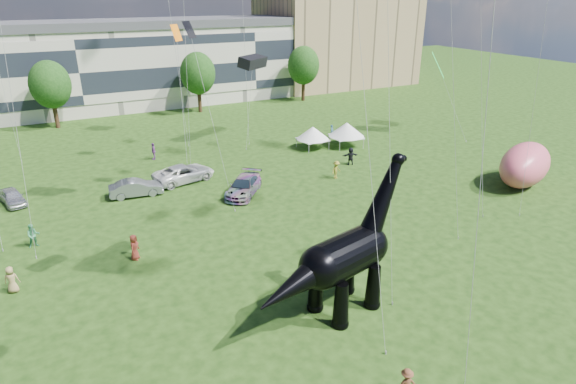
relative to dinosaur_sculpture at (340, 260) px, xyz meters
name	(u,v)px	position (x,y,z in m)	size (l,w,h in m)	color
ground	(359,322)	(0.44, -1.45, -3.38)	(220.00, 220.00, 0.00)	#16330C
terrace_row	(76,71)	(-7.56, 60.55, 2.62)	(78.00, 11.00, 12.00)	beige
apartment_block	(337,25)	(40.44, 63.55, 7.62)	(28.00, 18.00, 22.00)	tan
tree_mid_left	(49,81)	(-11.56, 51.55, 2.91)	(5.20, 5.20, 9.44)	#382314
tree_mid_right	(198,70)	(8.44, 51.55, 2.91)	(5.20, 5.20, 9.44)	#382314
tree_far_right	(304,62)	(26.44, 51.55, 2.91)	(5.20, 5.20, 9.44)	#382314
dinosaur_sculpture	(340,260)	(0.00, 0.00, 0.00)	(10.95, 4.25, 8.95)	black
car_silver	(12,197)	(-16.75, 25.75, -2.72)	(1.56, 3.88, 1.32)	silver
car_grey	(136,188)	(-6.89, 22.66, -2.61)	(1.63, 4.67, 1.54)	gray
car_white	(184,173)	(-2.01, 24.22, -2.55)	(2.75, 5.96, 1.66)	white
car_dark	(244,186)	(1.86, 18.53, -2.58)	(2.25, 5.53, 1.60)	#595960
gazebo_near	(313,133)	(14.37, 27.66, -1.54)	(3.91, 3.91, 2.62)	white
gazebo_far	(347,130)	(18.33, 26.54, -1.35)	(4.70, 4.70, 2.89)	white
inflatable_pink	(525,165)	(26.33, 8.48, -1.37)	(8.05, 4.02, 4.02)	#E3586E
visitors	(213,204)	(-2.02, 15.86, -2.48)	(50.62, 40.02, 1.88)	#2F5B76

